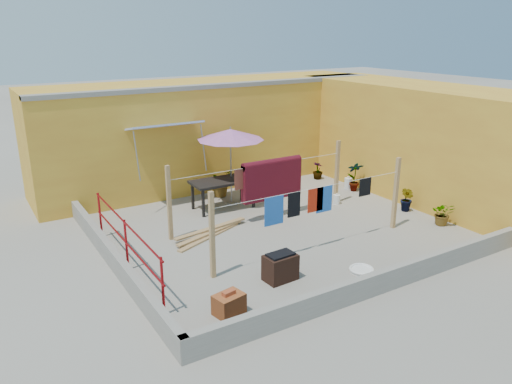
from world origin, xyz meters
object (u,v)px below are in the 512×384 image
(outdoor_table, at_px, (223,183))
(water_jug_a, at_px, (348,183))
(patio_umbrella, at_px, (230,135))
(white_basin, at_px, (361,270))
(plant_back_a, at_px, (221,183))
(brick_stack, at_px, (229,304))
(water_jug_b, at_px, (337,199))
(green_hose, at_px, (267,184))
(brazier, at_px, (280,267))

(outdoor_table, relative_size, water_jug_a, 4.60)
(patio_umbrella, bearing_deg, outdoor_table, -151.34)
(white_basin, height_order, plant_back_a, plant_back_a)
(brick_stack, height_order, white_basin, brick_stack)
(water_jug_a, bearing_deg, brick_stack, -146.30)
(patio_umbrella, bearing_deg, water_jug_b, -31.61)
(outdoor_table, xyz_separation_m, water_jug_b, (2.89, -1.36, -0.60))
(plant_back_a, bearing_deg, water_jug_a, -20.78)
(patio_umbrella, bearing_deg, water_jug_a, -9.48)
(plant_back_a, bearing_deg, white_basin, -88.06)
(brick_stack, relative_size, water_jug_a, 1.50)
(green_hose, bearing_deg, plant_back_a, -174.77)
(brazier, bearing_deg, outdoor_table, 77.03)
(brick_stack, height_order, water_jug_b, brick_stack)
(brick_stack, distance_m, water_jug_a, 7.90)
(water_jug_b, bearing_deg, green_hose, 106.14)
(patio_umbrella, height_order, brick_stack, patio_umbrella)
(white_basin, xyz_separation_m, green_hose, (1.55, 5.98, -0.01))
(water_jug_a, relative_size, plant_back_a, 0.48)
(outdoor_table, relative_size, brazier, 2.67)
(plant_back_a, bearing_deg, patio_umbrella, -94.47)
(brick_stack, bearing_deg, water_jug_a, 33.70)
(plant_back_a, bearing_deg, green_hose, 5.23)
(water_jug_b, distance_m, green_hose, 2.60)
(brazier, relative_size, green_hose, 1.22)
(white_basin, xyz_separation_m, plant_back_a, (-0.20, 5.82, 0.36))
(water_jug_a, relative_size, green_hose, 0.71)
(white_basin, bearing_deg, water_jug_a, 51.43)
(patio_umbrella, distance_m, white_basin, 5.41)
(patio_umbrella, relative_size, brazier, 3.47)
(green_hose, bearing_deg, brazier, -120.30)
(patio_umbrella, distance_m, water_jug_a, 4.24)
(outdoor_table, relative_size, water_jug_b, 5.69)
(brick_stack, xyz_separation_m, water_jug_a, (6.57, 4.38, -0.02))
(white_basin, height_order, water_jug_b, water_jug_b)
(white_basin, distance_m, green_hose, 6.18)
(patio_umbrella, xyz_separation_m, plant_back_a, (0.06, 0.78, -1.58))
(green_hose, bearing_deg, water_jug_b, -73.86)
(brazier, height_order, plant_back_a, plant_back_a)
(green_hose, bearing_deg, white_basin, -104.52)
(brick_stack, height_order, green_hose, brick_stack)
(brick_stack, height_order, plant_back_a, plant_back_a)
(outdoor_table, height_order, water_jug_b, outdoor_table)
(brick_stack, bearing_deg, brazier, 21.20)
(patio_umbrella, relative_size, water_jug_a, 5.99)
(white_basin, relative_size, green_hose, 0.95)
(outdoor_table, height_order, white_basin, outdoor_table)
(brick_stack, height_order, water_jug_a, brick_stack)
(patio_umbrella, height_order, water_jug_a, patio_umbrella)
(water_jug_a, relative_size, water_jug_b, 1.24)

